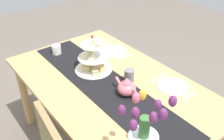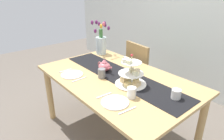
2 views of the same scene
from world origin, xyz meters
The scene contains 17 objects.
ground_plane centered at (0.00, 0.00, 0.00)m, with size 8.00×8.00×0.00m, color #6B6056.
room_wall_rear centered at (0.00, 1.61, 1.30)m, with size 6.00×0.08×2.60m, color silver.
dining_table centered at (0.00, 0.00, 0.64)m, with size 1.66×1.01×0.74m.
chair_left centered at (-0.28, 0.73, 0.50)m, with size 0.46×0.46×0.91m.
table_runner centered at (0.00, 0.06, 0.74)m, with size 1.60×0.35×0.00m, color black.
tiered_cake_stand centered at (0.21, 0.00, 0.83)m, with size 0.30×0.30×0.30m.
teapot centered at (-0.20, 0.00, 0.80)m, with size 0.24×0.13×0.14m.
tulip_vase centered at (-0.69, 0.33, 0.89)m, with size 0.21×0.24×0.46m.
cream_jug centered at (0.64, 0.11, 0.78)m, with size 0.08×0.08×0.09m, color white.
dinner_plate_left centered at (-0.34, -0.32, 0.74)m, with size 0.23×0.23×0.01m, color white.
fork_left centered at (-0.48, -0.32, 0.74)m, with size 0.02×0.15×0.01m, color silver.
knife_left centered at (-0.19, -0.32, 0.74)m, with size 0.01×0.17×0.01m, color silver.
dinner_plate_right centered at (0.36, -0.32, 0.74)m, with size 0.23×0.23×0.01m, color white.
fork_right centered at (0.21, -0.32, 0.74)m, with size 0.02×0.15×0.01m, color silver.
knife_right centered at (0.50, -0.32, 0.74)m, with size 0.01×0.17×0.01m, color silver.
mug_grey centered at (-0.08, -0.12, 0.79)m, with size 0.08×0.08×0.10m, color slate.
mug_white_text centered at (0.39, -0.16, 0.78)m, with size 0.08×0.08×0.10m, color white.
Camera 2 is at (1.39, -1.22, 1.62)m, focal length 31.76 mm.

